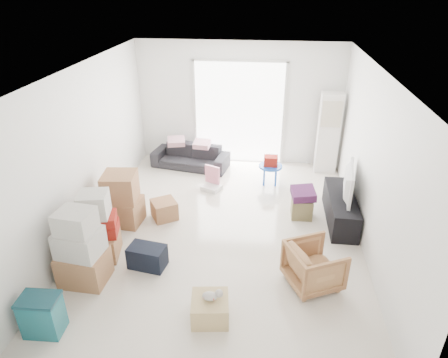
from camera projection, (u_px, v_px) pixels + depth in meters
name	position (u px, v px, depth m)	size (l,w,h in m)	color
room_shell	(223.00, 159.00, 6.16)	(4.98, 6.48, 3.18)	beige
sliding_door	(239.00, 109.00, 8.84)	(2.10, 0.04, 2.33)	white
ac_tower	(328.00, 133.00, 8.52)	(0.45, 0.30, 1.75)	white
tv_console	(340.00, 208.00, 6.99)	(0.44, 1.47, 0.49)	black
television	(343.00, 193.00, 6.85)	(0.96, 0.55, 0.13)	black
sofa	(190.00, 153.00, 8.94)	(1.70, 0.50, 0.66)	#232328
pillow_left	(176.00, 135.00, 8.83)	(0.39, 0.31, 0.12)	#BE8A9D
pillow_right	(202.00, 138.00, 8.70)	(0.35, 0.28, 0.12)	#BE8A9D
armchair	(314.00, 264.00, 5.48)	(0.68, 0.63, 0.70)	tan
storage_bins	(42.00, 315.00, 4.76)	(0.47, 0.34, 0.54)	#165C66
box_stack_a	(81.00, 251.00, 5.47)	(0.65, 0.55, 1.15)	#8F5D40
box_stack_b	(98.00, 229.00, 6.00)	(0.66, 0.62, 1.10)	#8F5D40
box_stack_c	(122.00, 199.00, 6.85)	(0.67, 0.59, 0.94)	#8F5D40
loose_box	(164.00, 210.00, 7.10)	(0.40, 0.40, 0.34)	#8F5D40
duffel_bag	(147.00, 257.00, 5.90)	(0.54, 0.32, 0.34)	black
ottoman	(302.00, 207.00, 7.14)	(0.37, 0.37, 0.37)	olive
blanket	(303.00, 195.00, 7.02)	(0.40, 0.40, 0.14)	#51204F
kids_table	(271.00, 164.00, 8.17)	(0.48, 0.48, 0.61)	blue
toy_walker	(212.00, 183.00, 8.10)	(0.44, 0.42, 0.47)	silver
wood_crate	(210.00, 309.00, 5.01)	(0.46, 0.46, 0.31)	tan
plush_bunny	(212.00, 296.00, 4.91)	(0.26, 0.15, 0.13)	#B2ADA8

